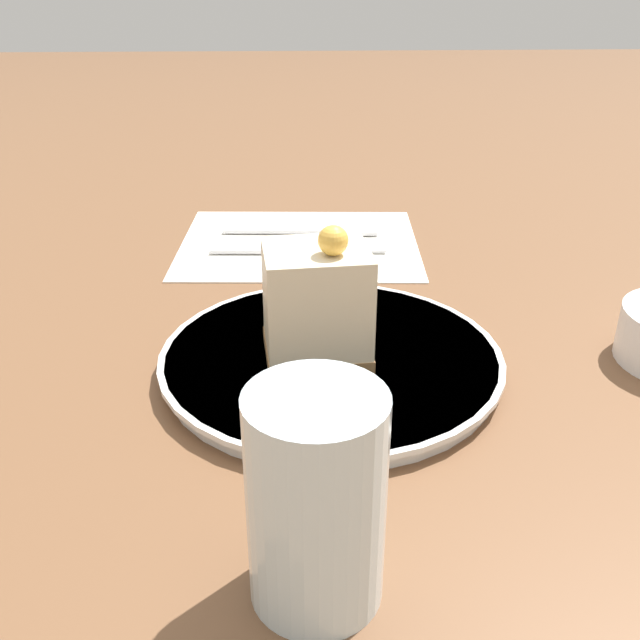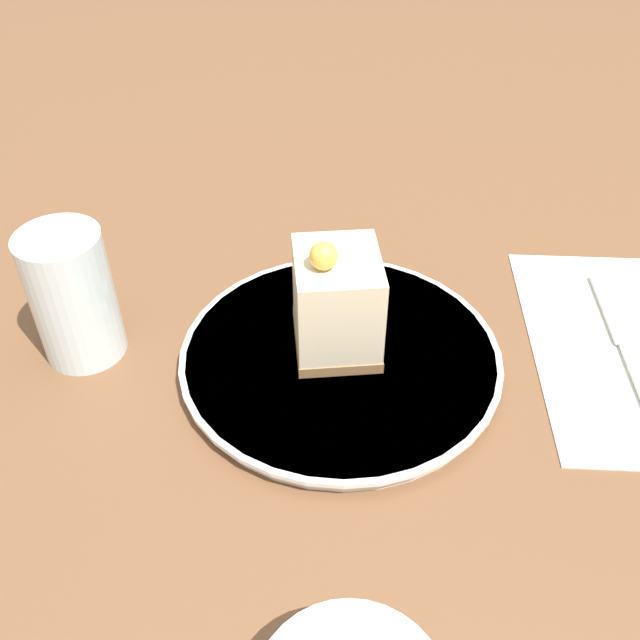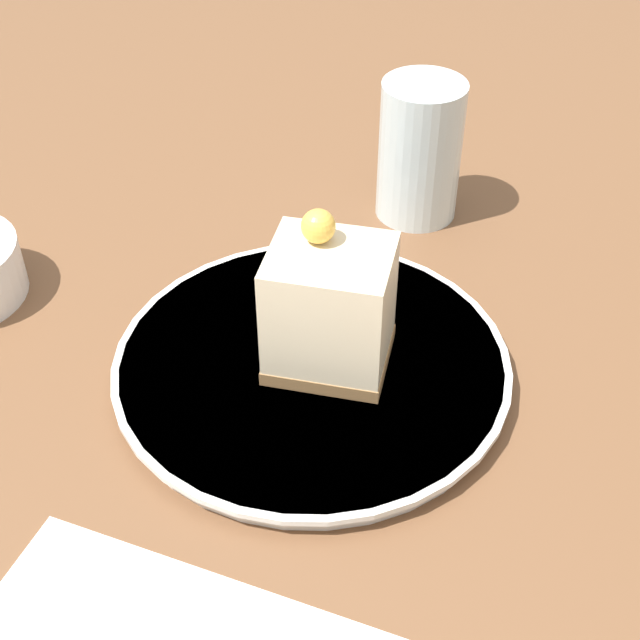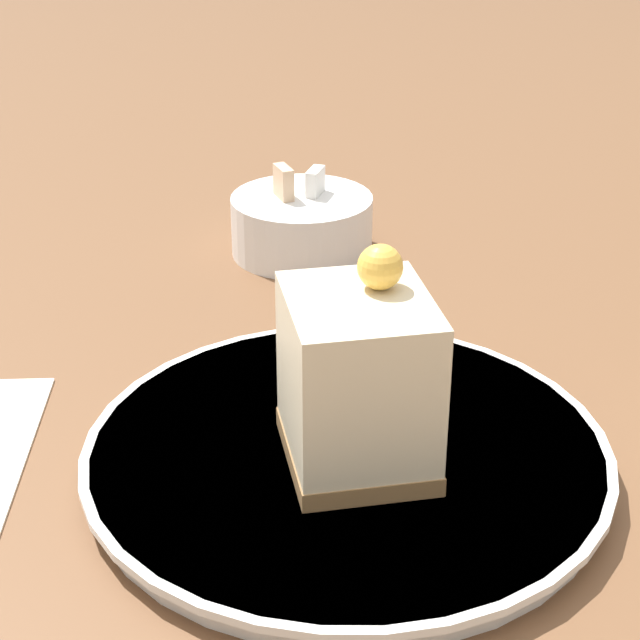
# 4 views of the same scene
# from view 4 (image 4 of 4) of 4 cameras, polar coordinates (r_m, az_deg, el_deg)

# --- Properties ---
(ground_plane) EXTENTS (4.00, 4.00, 0.00)m
(ground_plane) POSITION_cam_4_polar(r_m,az_deg,el_deg) (0.51, -1.47, -8.18)
(ground_plane) COLOR brown
(plate) EXTENTS (0.25, 0.25, 0.01)m
(plate) POSITION_cam_4_polar(r_m,az_deg,el_deg) (0.51, 1.46, -7.39)
(plate) COLOR silver
(plate) RESTS_ON ground_plane
(cake_slice) EXTENTS (0.07, 0.08, 0.10)m
(cake_slice) POSITION_cam_4_polar(r_m,az_deg,el_deg) (0.48, 2.06, -3.20)
(cake_slice) COLOR olive
(cake_slice) RESTS_ON plate
(sugar_bowl) EXTENTS (0.10, 0.10, 0.06)m
(sugar_bowl) POSITION_cam_4_polar(r_m,az_deg,el_deg) (0.74, -0.98, 5.13)
(sugar_bowl) COLOR white
(sugar_bowl) RESTS_ON ground_plane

